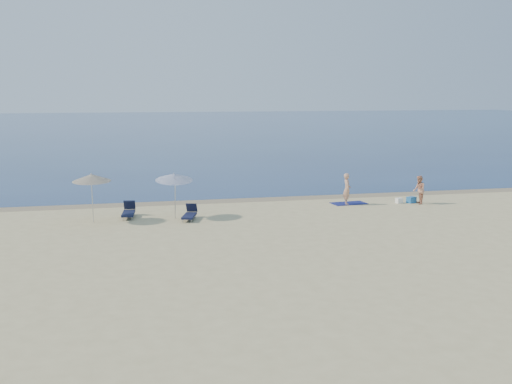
% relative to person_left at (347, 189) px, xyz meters
% --- Properties ---
extents(ground, '(160.00, 160.00, 0.00)m').
position_rel_person_left_xyz_m(ground, '(-2.43, -16.56, -0.89)').
color(ground, '#C6B884').
rests_on(ground, ground).
extents(sea, '(240.00, 160.00, 0.01)m').
position_rel_person_left_xyz_m(sea, '(-2.43, 83.44, -0.88)').
color(sea, '#0D2551').
rests_on(sea, ground).
extents(wet_sand_strip, '(240.00, 1.60, 0.00)m').
position_rel_person_left_xyz_m(wet_sand_strip, '(-2.43, 2.84, -0.89)').
color(wet_sand_strip, '#847254').
rests_on(wet_sand_strip, ground).
extents(person_left, '(0.54, 0.72, 1.78)m').
position_rel_person_left_xyz_m(person_left, '(0.00, 0.00, 0.00)').
color(person_left, tan).
rests_on(person_left, ground).
extents(person_right, '(0.80, 0.92, 1.61)m').
position_rel_person_left_xyz_m(person_right, '(4.06, -0.70, -0.08)').
color(person_right, tan).
rests_on(person_right, ground).
extents(beach_towel, '(2.05, 1.27, 0.03)m').
position_rel_person_left_xyz_m(beach_towel, '(0.25, 0.29, -0.87)').
color(beach_towel, '#101653').
rests_on(beach_towel, ground).
extents(white_bag, '(0.40, 0.36, 0.30)m').
position_rel_person_left_xyz_m(white_bag, '(3.09, -0.21, -0.74)').
color(white_bag, white).
rests_on(white_bag, ground).
extents(blue_cooler, '(0.59, 0.51, 0.35)m').
position_rel_person_left_xyz_m(blue_cooler, '(3.82, -0.28, -0.71)').
color(blue_cooler, '#2169B4').
rests_on(blue_cooler, ground).
extents(umbrella_near, '(1.86, 1.89, 2.44)m').
position_rel_person_left_xyz_m(umbrella_near, '(-9.83, -1.66, 1.20)').
color(umbrella_near, silver).
rests_on(umbrella_near, ground).
extents(umbrella_far, '(2.18, 2.19, 2.46)m').
position_rel_person_left_xyz_m(umbrella_far, '(-13.81, -1.73, 1.29)').
color(umbrella_far, silver).
rests_on(umbrella_far, ground).
extents(lounger_left, '(0.79, 1.84, 0.79)m').
position_rel_person_left_xyz_m(lounger_left, '(-12.08, -0.94, -0.60)').
color(lounger_left, '#131935').
rests_on(lounger_left, ground).
extents(lounger_right, '(1.01, 1.75, 0.73)m').
position_rel_person_left_xyz_m(lounger_right, '(-9.15, -2.20, -0.62)').
color(lounger_right, '#141837').
rests_on(lounger_right, ground).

